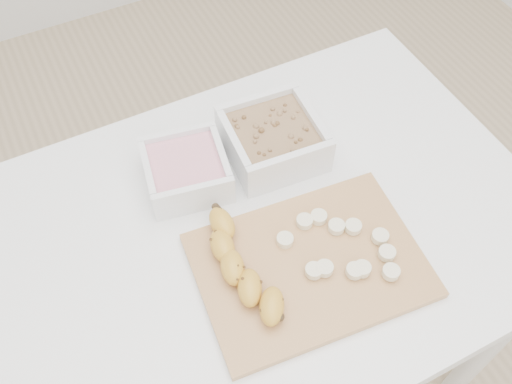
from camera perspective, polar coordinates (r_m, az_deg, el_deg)
name	(u,v)px	position (r m, az deg, el deg)	size (l,w,h in m)	color
ground	(261,367)	(1.69, 0.48, -17.08)	(3.50, 3.50, 0.00)	#C6AD89
table	(263,251)	(1.09, 0.72, -5.96)	(1.00, 0.70, 0.75)	white
bowl_yogurt	(186,170)	(1.04, -7.00, 2.22)	(0.17, 0.17, 0.07)	white
bowl_granola	(273,138)	(1.07, 1.70, 5.38)	(0.18, 0.18, 0.08)	white
cutting_board	(309,265)	(0.96, 5.36, -7.31)	(0.37, 0.26, 0.01)	tan
banana	(243,267)	(0.92, -1.30, -7.55)	(0.06, 0.23, 0.04)	gold
banana_slices	(342,247)	(0.96, 8.62, -5.47)	(0.17, 0.18, 0.02)	beige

